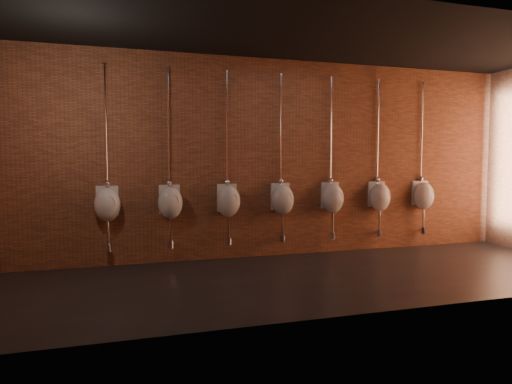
% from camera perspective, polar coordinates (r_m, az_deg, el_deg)
% --- Properties ---
extents(ground, '(8.50, 8.50, 0.00)m').
position_cam_1_polar(ground, '(6.31, 7.64, -10.46)').
color(ground, black).
rests_on(ground, ground).
extents(room_shell, '(8.54, 3.04, 3.22)m').
position_cam_1_polar(room_shell, '(6.12, 7.81, 8.09)').
color(room_shell, black).
rests_on(room_shell, ground).
extents(urinal_0, '(0.38, 0.33, 2.72)m').
position_cam_1_polar(urinal_0, '(6.94, -18.09, -1.38)').
color(urinal_0, silver).
rests_on(urinal_0, ground).
extents(urinal_1, '(0.38, 0.33, 2.72)m').
position_cam_1_polar(urinal_1, '(6.98, -10.68, -1.22)').
color(urinal_1, silver).
rests_on(urinal_1, ground).
extents(urinal_2, '(0.38, 0.33, 2.72)m').
position_cam_1_polar(urinal_2, '(7.14, -3.47, -1.05)').
color(urinal_2, silver).
rests_on(urinal_2, ground).
extents(urinal_3, '(0.38, 0.33, 2.72)m').
position_cam_1_polar(urinal_3, '(7.40, 3.32, -0.87)').
color(urinal_3, silver).
rests_on(urinal_3, ground).
extents(urinal_4, '(0.38, 0.33, 2.72)m').
position_cam_1_polar(urinal_4, '(7.76, 9.57, -0.69)').
color(urinal_4, silver).
rests_on(urinal_4, ground).
extents(urinal_5, '(0.38, 0.33, 2.72)m').
position_cam_1_polar(urinal_5, '(8.21, 15.19, -0.52)').
color(urinal_5, silver).
rests_on(urinal_5, ground).
extents(urinal_6, '(0.38, 0.33, 2.72)m').
position_cam_1_polar(urinal_6, '(8.72, 20.20, -0.37)').
color(urinal_6, silver).
rests_on(urinal_6, ground).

